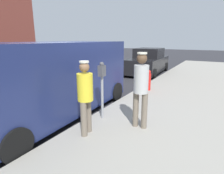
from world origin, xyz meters
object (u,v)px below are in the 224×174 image
pedestrian_in_gray (141,85)px  parked_van (54,77)px  pedestrian_in_yellow (85,94)px  fire_hydrant (148,80)px  parking_meter_near (102,81)px  parked_sedan_ahead (148,62)px

pedestrian_in_gray → parked_van: parked_van is taller
pedestrian_in_yellow → fire_hydrant: 4.35m
pedestrian_in_yellow → fire_hydrant: size_ratio=1.91×
parked_van → parking_meter_near: bearing=8.0°
parking_meter_near → pedestrian_in_gray: pedestrian_in_gray is taller
pedestrian_in_gray → fire_hydrant: bearing=106.1°
pedestrian_in_yellow → parked_sedan_ahead: 9.13m
parked_sedan_ahead → fire_hydrant: size_ratio=5.20×
pedestrian_in_gray → parked_van: bearing=-175.8°
parked_sedan_ahead → parking_meter_near: bearing=-79.3°
parking_meter_near → pedestrian_in_yellow: 0.95m
pedestrian_in_gray → parking_meter_near: bearing=178.9°
parking_meter_near → parked_van: parked_van is taller
pedestrian_in_yellow → parked_sedan_ahead: (-1.68, 8.96, -0.34)m
pedestrian_in_gray → fire_hydrant: 3.60m
parked_van → fire_hydrant: size_ratio=6.10×
fire_hydrant → pedestrian_in_gray: bearing=-73.9°
parked_van → parked_sedan_ahead: size_ratio=1.17×
pedestrian_in_gray → pedestrian_in_yellow: (-0.92, -0.91, -0.10)m
pedestrian_in_yellow → parked_sedan_ahead: bearing=100.6°
parked_sedan_ahead → fire_hydrant: 4.92m
parking_meter_near → fire_hydrant: parking_meter_near is taller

